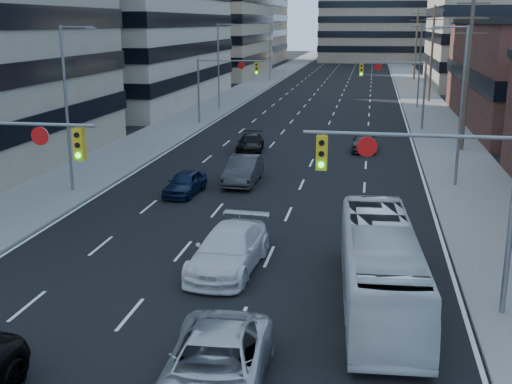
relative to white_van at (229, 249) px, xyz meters
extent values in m
cube|color=black|center=(-0.50, 119.59, -0.79)|extent=(18.00, 300.00, 0.02)
cube|color=slate|center=(-12.00, 119.59, -0.73)|extent=(5.00, 300.00, 0.15)
cube|color=slate|center=(11.00, 119.59, -0.73)|extent=(5.00, 300.00, 0.15)
cube|color=gray|center=(-24.50, 89.59, 7.20)|extent=(20.00, 30.00, 16.00)
cube|color=gray|center=(24.50, 77.59, 6.20)|extent=(22.00, 28.00, 14.00)
cube|color=#ADA089|center=(-28.50, 129.59, 9.20)|extent=(24.00, 24.00, 20.00)
cube|color=gray|center=(31.50, 119.59, 5.20)|extent=(22.00, 22.00, 12.00)
cylinder|color=slate|center=(-7.25, -2.41, 5.00)|extent=(6.50, 0.12, 0.12)
cube|color=gold|center=(-4.60, -2.41, 4.35)|extent=(0.35, 0.28, 1.10)
cylinder|color=black|center=(-4.60, -2.57, 4.70)|extent=(0.18, 0.06, 0.18)
cylinder|color=black|center=(-4.60, -2.57, 4.35)|extent=(0.18, 0.06, 0.18)
cylinder|color=#0CE526|center=(-4.60, -2.57, 4.00)|extent=(0.18, 0.06, 0.18)
cylinder|color=white|center=(-6.00, -2.44, 4.60)|extent=(0.64, 0.06, 0.64)
cylinder|color=slate|center=(9.50, -2.41, 2.20)|extent=(0.18, 0.18, 6.00)
cylinder|color=slate|center=(6.25, -2.41, 5.00)|extent=(6.50, 0.12, 0.12)
cube|color=gold|center=(3.60, -2.41, 4.35)|extent=(0.35, 0.28, 1.10)
cylinder|color=black|center=(3.60, -2.57, 4.70)|extent=(0.18, 0.06, 0.18)
cylinder|color=black|center=(3.60, -2.57, 4.35)|extent=(0.18, 0.06, 0.18)
cylinder|color=#0CE526|center=(3.60, -2.57, 4.00)|extent=(0.18, 0.06, 0.18)
cylinder|color=white|center=(5.00, -2.44, 4.60)|extent=(0.64, 0.06, 0.64)
cylinder|color=slate|center=(-10.50, 34.59, 2.20)|extent=(0.18, 0.18, 6.00)
cylinder|color=slate|center=(-7.50, 34.59, 5.00)|extent=(6.00, 0.12, 0.12)
cube|color=gold|center=(-5.10, 34.59, 4.35)|extent=(0.35, 0.28, 1.10)
cylinder|color=black|center=(-5.10, 34.43, 4.70)|extent=(0.18, 0.06, 0.18)
cylinder|color=black|center=(-5.10, 34.43, 4.35)|extent=(0.18, 0.06, 0.18)
cylinder|color=#0CE526|center=(-5.10, 34.43, 4.00)|extent=(0.18, 0.06, 0.18)
cylinder|color=white|center=(-6.50, 34.56, 4.60)|extent=(0.64, 0.06, 0.64)
cylinder|color=slate|center=(9.50, 34.59, 2.20)|extent=(0.18, 0.18, 6.00)
cylinder|color=slate|center=(6.50, 34.59, 5.00)|extent=(6.00, 0.12, 0.12)
cube|color=gold|center=(4.10, 34.59, 4.35)|extent=(0.35, 0.28, 1.10)
cylinder|color=black|center=(4.10, 34.43, 4.70)|extent=(0.18, 0.06, 0.18)
cylinder|color=black|center=(4.10, 34.43, 4.35)|extent=(0.18, 0.06, 0.18)
cylinder|color=#0CE526|center=(4.10, 34.43, 4.00)|extent=(0.18, 0.06, 0.18)
cylinder|color=white|center=(5.50, 34.56, 4.60)|extent=(0.64, 0.06, 0.64)
cylinder|color=#4C3D2D|center=(11.70, 25.59, 4.70)|extent=(0.28, 0.28, 11.00)
cube|color=#4C3D2D|center=(11.70, 25.59, 9.60)|extent=(2.20, 0.10, 0.10)
cube|color=#4C3D2D|center=(11.70, 25.59, 8.60)|extent=(2.20, 0.10, 0.10)
cube|color=#4C3D2D|center=(11.70, 25.59, 7.60)|extent=(2.20, 0.10, 0.10)
cylinder|color=#4C3D2D|center=(11.70, 55.59, 4.70)|extent=(0.28, 0.28, 11.00)
cube|color=#4C3D2D|center=(11.70, 55.59, 9.60)|extent=(2.20, 0.10, 0.10)
cube|color=#4C3D2D|center=(11.70, 55.59, 8.60)|extent=(2.20, 0.10, 0.10)
cube|color=#4C3D2D|center=(11.70, 55.59, 7.60)|extent=(2.20, 0.10, 0.10)
cylinder|color=#4C3D2D|center=(11.70, 85.59, 4.70)|extent=(0.28, 0.28, 11.00)
cube|color=#4C3D2D|center=(11.70, 85.59, 9.60)|extent=(2.20, 0.10, 0.10)
cube|color=#4C3D2D|center=(11.70, 85.59, 8.60)|extent=(2.20, 0.10, 0.10)
cube|color=#4C3D2D|center=(11.70, 85.59, 7.60)|extent=(2.20, 0.10, 0.10)
cylinder|color=slate|center=(-11.00, 9.59, 3.70)|extent=(0.16, 0.16, 9.00)
cylinder|color=slate|center=(-10.10, 9.59, 8.10)|extent=(1.80, 0.10, 0.10)
cube|color=slate|center=(-9.30, 9.59, 8.02)|extent=(0.50, 0.22, 0.14)
cylinder|color=slate|center=(-11.00, 44.59, 3.70)|extent=(0.16, 0.16, 9.00)
cylinder|color=slate|center=(-10.10, 44.59, 8.10)|extent=(1.80, 0.10, 0.10)
cube|color=slate|center=(-9.30, 44.59, 8.02)|extent=(0.50, 0.22, 0.14)
cylinder|color=slate|center=(-11.00, 79.59, 3.70)|extent=(0.16, 0.16, 9.00)
cylinder|color=slate|center=(-10.10, 79.59, 8.10)|extent=(1.80, 0.10, 0.10)
cube|color=slate|center=(-9.30, 79.59, 8.02)|extent=(0.50, 0.22, 0.14)
cylinder|color=slate|center=(10.00, 14.59, 3.70)|extent=(0.16, 0.16, 9.00)
cylinder|color=slate|center=(9.10, 14.59, 8.10)|extent=(1.80, 0.10, 0.10)
cube|color=slate|center=(8.30, 14.59, 8.02)|extent=(0.50, 0.22, 0.14)
cylinder|color=slate|center=(10.00, 49.59, 3.70)|extent=(0.16, 0.16, 9.00)
cylinder|color=slate|center=(9.10, 49.59, 8.10)|extent=(1.80, 0.10, 0.10)
cube|color=slate|center=(8.30, 49.59, 8.02)|extent=(0.50, 0.22, 0.14)
imported|color=silver|center=(0.00, 0.00, 0.00)|extent=(2.62, 5.68, 1.61)
imported|color=#B9B9BE|center=(1.50, -8.38, -0.03)|extent=(2.90, 5.72, 1.55)
imported|color=silver|center=(5.60, -2.28, 0.57)|extent=(2.96, 9.97, 2.74)
imported|color=black|center=(-4.75, 10.33, -0.15)|extent=(1.83, 3.93, 1.30)
imported|color=#2C2D2F|center=(-2.10, 13.36, -0.01)|extent=(1.69, 4.82, 1.59)
imported|color=black|center=(-3.42, 22.54, -0.16)|extent=(2.22, 4.59, 1.29)
imported|color=#323234|center=(4.70, 24.57, -0.07)|extent=(1.80, 4.33, 1.46)
camera|label=1|loc=(5.07, -22.39, 8.36)|focal=45.00mm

